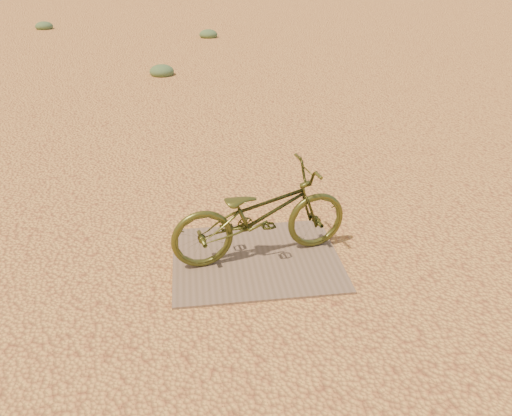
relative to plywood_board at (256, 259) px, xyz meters
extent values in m
plane|color=#E7AE55|center=(-0.39, -0.37, -0.01)|extent=(120.00, 120.00, 0.00)
cube|color=#715B4C|center=(0.00, 0.00, 0.00)|extent=(1.51, 1.23, 0.02)
imported|color=#44491B|center=(0.05, 0.05, 0.44)|extent=(1.70, 0.86, 0.85)
ellipsoid|color=#537349|center=(-1.08, 7.55, -0.01)|extent=(0.54, 0.54, 0.30)
ellipsoid|color=#537349|center=(0.20, 12.51, -0.01)|extent=(0.57, 0.57, 0.31)
ellipsoid|color=#537349|center=(-5.29, 15.03, -0.01)|extent=(0.58, 0.58, 0.32)
camera|label=1|loc=(-0.51, -3.78, 2.54)|focal=35.00mm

